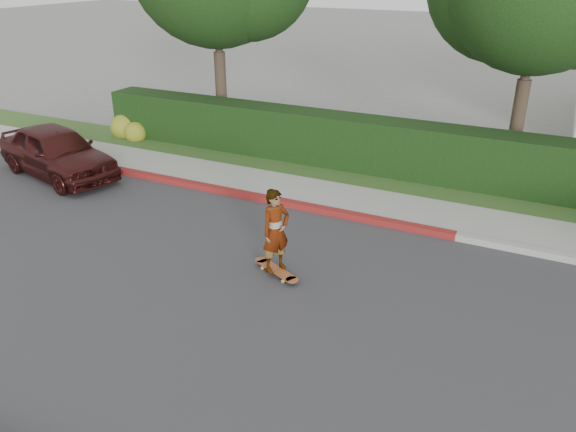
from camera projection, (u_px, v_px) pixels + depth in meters
name	position (u px, v px, depth m)	size (l,w,h in m)	color
ground	(340.00, 333.00, 8.82)	(120.00, 120.00, 0.00)	slate
road	(340.00, 333.00, 8.82)	(60.00, 8.00, 0.01)	#2D2D30
curb_far	(409.00, 227.00, 12.13)	(60.00, 0.20, 0.15)	#9E9E99
curb_red_section	(214.00, 189.00, 14.14)	(12.00, 0.21, 0.15)	maroon
sidewalk_far	(419.00, 212.00, 12.87)	(60.00, 1.60, 0.12)	gray
planting_strip	(435.00, 190.00, 14.18)	(60.00, 1.60, 0.10)	#2D4C1E
hedge	(335.00, 141.00, 15.58)	(15.00, 1.00, 1.50)	black
flowering_shrub	(128.00, 129.00, 18.19)	(1.40, 1.00, 0.90)	#2D4C19
skateboard	(276.00, 270.00, 10.41)	(1.15, 0.69, 0.11)	gold
skateboarder	(276.00, 231.00, 10.07)	(0.58, 0.38, 1.59)	white
car_maroon	(57.00, 152.00, 14.96)	(1.61, 4.00, 1.36)	#3D1513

